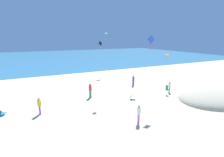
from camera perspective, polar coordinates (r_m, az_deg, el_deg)
ground_plane at (r=19.46m, az=-3.85°, el=-7.25°), size 120.00×120.00×0.00m
ocean_water at (r=63.54m, az=-19.69°, el=6.63°), size 120.00×60.00×0.05m
dune_mound at (r=23.62m, az=31.86°, el=-5.54°), size 10.17×7.12×2.33m
beach_chair_far_left at (r=19.73m, az=6.79°, el=-6.28°), size 0.76×0.77×0.53m
beach_chair_mid_beach at (r=18.67m, az=-33.19°, el=-9.67°), size 0.84×0.86×0.56m
person_0 at (r=24.41m, az=17.91°, el=-2.91°), size 0.60×0.46×0.68m
person_1 at (r=25.09m, az=7.13°, el=-0.43°), size 0.39×0.39×1.51m
person_2 at (r=14.41m, az=8.93°, el=-11.21°), size 0.44×0.44×1.58m
person_3 at (r=20.18m, az=-7.29°, el=-3.70°), size 0.42×0.42×1.64m
person_4 at (r=22.99m, az=18.64°, el=-2.53°), size 0.38×0.38×1.40m
person_5 at (r=17.08m, az=-23.10°, el=-8.11°), size 0.32×0.32×1.59m
kite_black at (r=27.85m, az=-3.90°, el=11.58°), size 0.73×0.46×1.32m
kite_orange at (r=24.03m, az=17.88°, el=7.69°), size 0.55×0.49×1.02m
kite_blue at (r=17.22m, az=12.85°, el=12.44°), size 0.82×0.13×1.48m
kite_green at (r=32.35m, az=-2.15°, el=14.92°), size 0.82×0.76×1.62m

